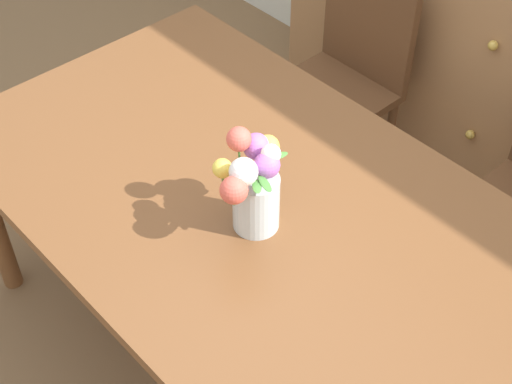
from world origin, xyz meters
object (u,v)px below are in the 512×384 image
chair_left (345,74)px  flower_vase (253,183)px  dresser (450,52)px  dining_table (255,219)px

chair_left → flower_vase: bearing=118.3°
chair_left → dresser: 0.48m
dining_table → flower_vase: 0.24m
dining_table → chair_left: chair_left is taller
dresser → flower_vase: (0.34, -1.39, 0.40)m
dining_table → flower_vase: bearing=-45.7°
dresser → flower_vase: 1.49m
dresser → flower_vase: flower_vase is taller
dining_table → dresser: size_ratio=1.33×
dresser → dining_table: bearing=-77.9°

